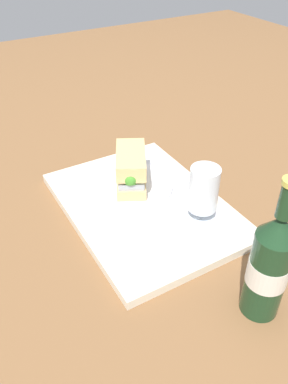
{
  "coord_description": "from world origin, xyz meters",
  "views": [
    {
      "loc": [
        0.59,
        -0.34,
        0.56
      ],
      "look_at": [
        0.0,
        0.0,
        0.05
      ],
      "focal_mm": 36.48,
      "sensor_mm": 36.0,
      "label": 1
    }
  ],
  "objects_px": {
    "plate": "(131,187)",
    "beer_glass": "(203,193)",
    "sandwich": "(130,170)",
    "beer_bottle": "(269,265)"
  },
  "relations": [
    {
      "from": "plate",
      "to": "sandwich",
      "type": "height_order",
      "value": "sandwich"
    },
    {
      "from": "plate",
      "to": "beer_glass",
      "type": "distance_m",
      "value": 0.19
    },
    {
      "from": "sandwich",
      "to": "beer_glass",
      "type": "height_order",
      "value": "beer_glass"
    },
    {
      "from": "plate",
      "to": "beer_glass",
      "type": "relative_size",
      "value": 1.52
    },
    {
      "from": "plate",
      "to": "beer_glass",
      "type": "height_order",
      "value": "beer_glass"
    },
    {
      "from": "beer_glass",
      "to": "sandwich",
      "type": "bearing_deg",
      "value": -154.02
    },
    {
      "from": "sandwich",
      "to": "beer_bottle",
      "type": "height_order",
      "value": "beer_bottle"
    },
    {
      "from": "plate",
      "to": "beer_bottle",
      "type": "height_order",
      "value": "beer_bottle"
    },
    {
      "from": "beer_bottle",
      "to": "beer_glass",
      "type": "bearing_deg",
      "value": 169.91
    },
    {
      "from": "sandwich",
      "to": "beer_glass",
      "type": "xyz_separation_m",
      "value": [
        0.16,
        0.08,
        0.01
      ]
    }
  ]
}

